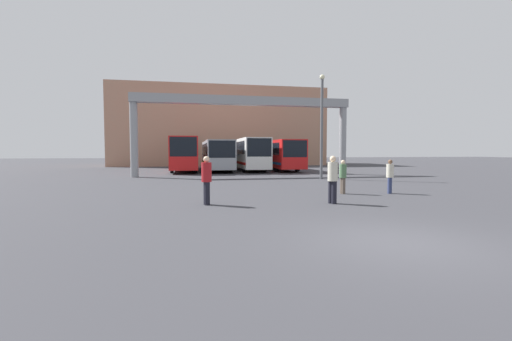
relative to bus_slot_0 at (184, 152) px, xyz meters
The scene contains 13 objects.
ground_plane 29.28m from the bus_slot_0, 80.21° to the right, with size 200.00×200.00×0.00m, color #38383D.
building_backdrop 18.03m from the bus_slot_0, 73.66° to the left, with size 29.99×12.00×11.06m.
overhead_gantry 9.64m from the bus_slot_0, 56.77° to the right, with size 17.95×0.80×6.49m.
bus_slot_0 is the anchor object (origin of this frame).
bus_slot_1 3.36m from the bus_slot_0, ahead, with size 2.55×12.36×3.05m.
bus_slot_2 6.63m from the bus_slot_0, ahead, with size 2.44×11.19×3.28m.
bus_slot_3 9.95m from the bus_slot_0, ahead, with size 2.51×12.20×3.12m.
pedestrian_far_center 23.93m from the bus_slot_0, 75.82° to the right, with size 0.38×0.38×1.84m.
pedestrian_near_right 22.59m from the bus_slot_0, 87.24° to the right, with size 0.38×0.38×1.83m.
pedestrian_near_center 22.99m from the bus_slot_0, 64.63° to the right, with size 0.34×0.34×1.62m.
pedestrian_mid_left 21.82m from the bus_slot_0, 69.64° to the right, with size 0.33×0.33×1.60m.
tire_stack 15.47m from the bus_slot_0, 27.26° to the right, with size 1.04×1.04×0.72m.
lamp_post 15.77m from the bus_slot_0, 50.86° to the right, with size 0.36×0.36×7.48m.
Camera 1 is at (-4.53, -6.65, 2.02)m, focal length 24.00 mm.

